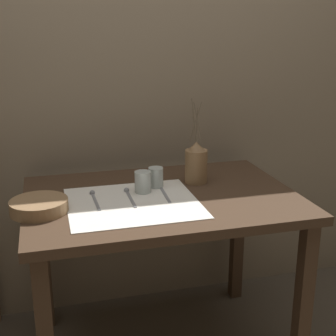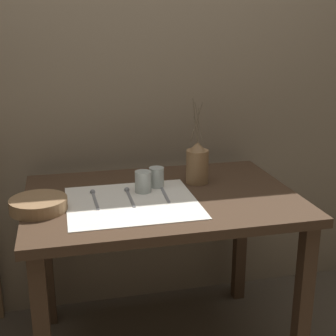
{
  "view_description": "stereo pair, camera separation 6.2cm",
  "coord_description": "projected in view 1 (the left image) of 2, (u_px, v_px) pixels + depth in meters",
  "views": [
    {
      "loc": [
        -0.47,
        -1.86,
        1.51
      ],
      "look_at": [
        0.03,
        0.0,
        0.92
      ],
      "focal_mm": 50.0,
      "sensor_mm": 36.0,
      "label": 1
    },
    {
      "loc": [
        -0.41,
        -1.87,
        1.51
      ],
      "look_at": [
        0.03,
        0.0,
        0.92
      ],
      "focal_mm": 50.0,
      "sensor_mm": 36.0,
      "label": 2
    }
  ],
  "objects": [
    {
      "name": "spoon_outer",
      "position": [
        128.0,
        194.0,
        2.03
      ],
      "size": [
        0.02,
        0.22,
        0.02
      ],
      "color": "gray",
      "rests_on": "wooden_table"
    },
    {
      "name": "wooden_table",
      "position": [
        162.0,
        218.0,
        2.07
      ],
      "size": [
        1.17,
        0.82,
        0.8
      ],
      "color": "#422D1E",
      "rests_on": "ground_plane"
    },
    {
      "name": "fork_inner",
      "position": [
        165.0,
        194.0,
        2.03
      ],
      "size": [
        0.02,
        0.2,
        0.0
      ],
      "color": "gray",
      "rests_on": "wooden_table"
    },
    {
      "name": "pitcher_with_flowers",
      "position": [
        196.0,
        164.0,
        2.18
      ],
      "size": [
        0.1,
        0.1,
        0.4
      ],
      "color": "olive",
      "rests_on": "wooden_table"
    },
    {
      "name": "glass_tumbler_near",
      "position": [
        143.0,
        182.0,
        2.05
      ],
      "size": [
        0.07,
        0.07,
        0.09
      ],
      "color": "#B7C1BC",
      "rests_on": "wooden_table"
    },
    {
      "name": "spoon_inner",
      "position": [
        94.0,
        196.0,
        2.0
      ],
      "size": [
        0.02,
        0.22,
        0.02
      ],
      "color": "gray",
      "rests_on": "wooden_table"
    },
    {
      "name": "wooden_bowl",
      "position": [
        39.0,
        206.0,
        1.84
      ],
      "size": [
        0.23,
        0.23,
        0.05
      ],
      "color": "#8E6B47",
      "rests_on": "wooden_table"
    },
    {
      "name": "linen_cloth",
      "position": [
        133.0,
        203.0,
        1.94
      ],
      "size": [
        0.54,
        0.49,
        0.0
      ],
      "color": "white",
      "rests_on": "wooden_table"
    },
    {
      "name": "glass_tumbler_far",
      "position": [
        156.0,
        177.0,
        2.12
      ],
      "size": [
        0.07,
        0.07,
        0.09
      ],
      "color": "#B7C1BC",
      "rests_on": "wooden_table"
    },
    {
      "name": "stone_wall_back",
      "position": [
        136.0,
        87.0,
        2.4
      ],
      "size": [
        7.0,
        0.06,
        2.4
      ],
      "color": "gray",
      "rests_on": "ground_plane"
    }
  ]
}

